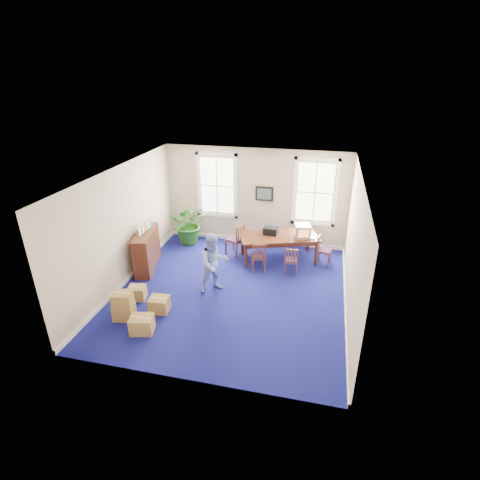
% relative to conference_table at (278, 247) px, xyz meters
% --- Properties ---
extents(floor, '(6.50, 6.50, 0.00)m').
position_rel_conference_table_xyz_m(floor, '(-0.96, -2.13, -0.40)').
color(floor, navy).
rests_on(floor, ground).
extents(ceiling, '(6.50, 6.50, 0.00)m').
position_rel_conference_table_xyz_m(ceiling, '(-0.96, -2.13, 2.80)').
color(ceiling, white).
rests_on(ceiling, ground).
extents(wall_back, '(6.50, 0.00, 6.50)m').
position_rel_conference_table_xyz_m(wall_back, '(-0.96, 1.12, 1.20)').
color(wall_back, '#BAA88E').
rests_on(wall_back, ground).
extents(wall_front, '(6.50, 0.00, 6.50)m').
position_rel_conference_table_xyz_m(wall_front, '(-0.96, -5.38, 1.20)').
color(wall_front, '#BAA88E').
rests_on(wall_front, ground).
extents(wall_left, '(0.00, 6.50, 6.50)m').
position_rel_conference_table_xyz_m(wall_left, '(-3.96, -2.13, 1.20)').
color(wall_left, '#BAA88E').
rests_on(wall_left, ground).
extents(wall_right, '(0.00, 6.50, 6.50)m').
position_rel_conference_table_xyz_m(wall_right, '(2.04, -2.13, 1.20)').
color(wall_right, '#BAA88E').
rests_on(wall_right, ground).
extents(baseboard_back, '(6.00, 0.04, 0.12)m').
position_rel_conference_table_xyz_m(baseboard_back, '(-0.96, 1.09, -0.34)').
color(baseboard_back, white).
rests_on(baseboard_back, ground).
extents(baseboard_left, '(0.04, 6.50, 0.12)m').
position_rel_conference_table_xyz_m(baseboard_left, '(-3.93, -2.13, -0.34)').
color(baseboard_left, white).
rests_on(baseboard_left, ground).
extents(baseboard_right, '(0.04, 6.50, 0.12)m').
position_rel_conference_table_xyz_m(baseboard_right, '(2.01, -2.13, -0.34)').
color(baseboard_right, white).
rests_on(baseboard_right, ground).
extents(window_left, '(1.40, 0.12, 2.20)m').
position_rel_conference_table_xyz_m(window_left, '(-2.26, 1.10, 1.50)').
color(window_left, white).
rests_on(window_left, ground).
extents(window_right, '(1.40, 0.12, 2.20)m').
position_rel_conference_table_xyz_m(window_right, '(0.94, 1.10, 1.50)').
color(window_right, white).
rests_on(window_right, ground).
extents(wall_picture, '(0.58, 0.06, 0.48)m').
position_rel_conference_table_xyz_m(wall_picture, '(-0.66, 1.07, 1.35)').
color(wall_picture, black).
rests_on(wall_picture, ground).
extents(conference_table, '(2.57, 1.79, 0.80)m').
position_rel_conference_table_xyz_m(conference_table, '(0.00, 0.00, 0.00)').
color(conference_table, '#4B2314').
rests_on(conference_table, ground).
extents(crt_tv, '(0.53, 0.56, 0.39)m').
position_rel_conference_table_xyz_m(crt_tv, '(0.70, 0.05, 0.60)').
color(crt_tv, '#B7B7BC').
rests_on(crt_tv, conference_table).
extents(game_console, '(0.15, 0.18, 0.04)m').
position_rel_conference_table_xyz_m(game_console, '(1.02, 0.00, 0.42)').
color(game_console, white).
rests_on(game_console, conference_table).
extents(equipment_bag, '(0.46, 0.33, 0.22)m').
position_rel_conference_table_xyz_m(equipment_bag, '(-0.27, 0.05, 0.51)').
color(equipment_bag, black).
rests_on(equipment_bag, conference_table).
extents(chair_near_left, '(0.52, 0.52, 0.91)m').
position_rel_conference_table_xyz_m(chair_near_left, '(-0.48, -0.80, 0.05)').
color(chair_near_left, brown).
rests_on(chair_near_left, ground).
extents(chair_near_right, '(0.41, 0.41, 0.86)m').
position_rel_conference_table_xyz_m(chair_near_right, '(0.48, -0.80, 0.03)').
color(chair_near_right, brown).
rests_on(chair_near_right, ground).
extents(chair_end_left, '(0.63, 0.63, 1.07)m').
position_rel_conference_table_xyz_m(chair_end_left, '(-1.39, 0.00, 0.13)').
color(chair_end_left, brown).
rests_on(chair_end_left, ground).
extents(chair_end_right, '(0.46, 0.46, 0.90)m').
position_rel_conference_table_xyz_m(chair_end_right, '(1.39, 0.00, 0.05)').
color(chair_end_right, brown).
rests_on(chair_end_right, ground).
extents(man, '(1.01, 0.97, 1.64)m').
position_rel_conference_table_xyz_m(man, '(-1.42, -2.18, 0.42)').
color(man, '#849AD7').
rests_on(man, ground).
extents(credenza, '(0.78, 1.62, 1.22)m').
position_rel_conference_table_xyz_m(credenza, '(-3.71, -1.43, 0.21)').
color(credenza, '#4B2314').
rests_on(credenza, ground).
extents(brochure_rack, '(0.35, 0.67, 0.29)m').
position_rel_conference_table_xyz_m(brochure_rack, '(-3.69, -1.43, 0.97)').
color(brochure_rack, '#99999E').
rests_on(brochure_rack, credenza).
extents(potted_plant, '(1.52, 1.43, 1.37)m').
position_rel_conference_table_xyz_m(potted_plant, '(-3.09, 0.53, 0.29)').
color(potted_plant, '#1C5215').
rests_on(potted_plant, ground).
extents(cardboard_boxes, '(1.48, 1.48, 0.74)m').
position_rel_conference_table_xyz_m(cardboard_boxes, '(-2.97, -3.78, -0.03)').
color(cardboard_boxes, '#A07B42').
rests_on(cardboard_boxes, ground).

